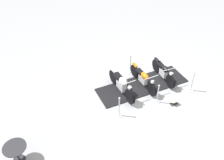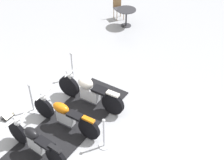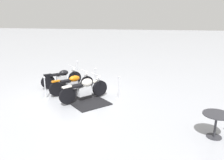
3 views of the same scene
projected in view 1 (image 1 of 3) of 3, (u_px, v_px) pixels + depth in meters
The scene contains 11 objects.
ground_plane at pixel (142, 85), 12.48m from camera, with size 80.00×80.00×0.00m, color #A8AAB2.
display_platform at pixel (142, 85), 12.47m from camera, with size 4.54×1.44×0.04m, color black.
motorcycle_cream at pixel (122, 84), 11.74m from camera, with size 1.70×1.77×1.04m.
motorcycle_copper at pixel (143, 78), 12.15m from camera, with size 1.66×1.68×0.97m.
motorcycle_black at pixel (164, 72), 12.53m from camera, with size 1.66×1.44×0.99m.
stanchion_right_rear at pixel (192, 85), 11.99m from camera, with size 0.32×0.32×1.08m.
stanchion_left_mid at pixel (130, 66), 13.17m from camera, with size 0.30×0.30×1.02m.
stanchion_right_mid at pixel (157, 97), 11.36m from camera, with size 0.31×0.31×1.03m.
stanchion_right_front at pixel (119, 109), 10.71m from camera, with size 0.30×0.30×1.06m.
info_placard at pixel (174, 103), 11.43m from camera, with size 0.42×0.42×0.23m.
cafe_table at pixel (16, 150), 8.85m from camera, with size 0.83×0.83×0.78m.
Camera 1 is at (9.45, 1.72, 8.11)m, focal length 40.43 mm.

